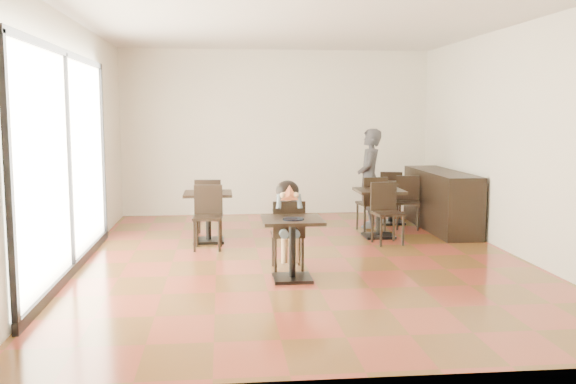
{
  "coord_description": "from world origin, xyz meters",
  "views": [
    {
      "loc": [
        -1.09,
        -8.55,
        1.99
      ],
      "look_at": [
        -0.26,
        -0.6,
        1.0
      ],
      "focal_mm": 40.0,
      "sensor_mm": 36.0,
      "label": 1
    }
  ],
  "objects": [
    {
      "name": "chair_mid_a",
      "position": [
        1.42,
        1.95,
        0.47
      ],
      "size": [
        0.47,
        0.47,
        0.93
      ],
      "primitive_type": null,
      "rotation": [
        0.0,
        0.0,
        3.28
      ],
      "color": "black",
      "rests_on": "floor"
    },
    {
      "name": "pizza_slice",
      "position": [
        -0.26,
        -0.74,
        0.98
      ],
      "size": [
        0.26,
        0.2,
        0.06
      ],
      "primitive_type": null,
      "color": "#E9C16F",
      "rests_on": "child"
    },
    {
      "name": "child_chair",
      "position": [
        -0.26,
        -0.55,
        0.45
      ],
      "size": [
        0.4,
        0.4,
        0.9
      ],
      "primitive_type": null,
      "rotation": [
        0.0,
        0.0,
        3.14
      ],
      "color": "black",
      "rests_on": "floor"
    },
    {
      "name": "adult_patron",
      "position": [
        1.48,
        2.35,
        0.86
      ],
      "size": [
        0.56,
        0.71,
        1.72
      ],
      "primitive_type": "imported",
      "rotation": [
        0.0,
        0.0,
        -1.84
      ],
      "color": "#38383C",
      "rests_on": "floor"
    },
    {
      "name": "cafe_table_left",
      "position": [
        -1.3,
        1.3,
        0.39
      ],
      "size": [
        0.77,
        0.77,
        0.77
      ],
      "primitive_type": null,
      "rotation": [
        0.0,
        0.0,
        -0.06
      ],
      "color": "black",
      "rests_on": "floor"
    },
    {
      "name": "wall_front",
      "position": [
        0.0,
        -4.0,
        1.6
      ],
      "size": [
        6.0,
        0.01,
        3.2
      ],
      "primitive_type": "cube",
      "color": "beige",
      "rests_on": "floor"
    },
    {
      "name": "child_table",
      "position": [
        -0.26,
        -1.1,
        0.37
      ],
      "size": [
        0.71,
        0.71,
        0.75
      ],
      "primitive_type": null,
      "color": "black",
      "rests_on": "floor"
    },
    {
      "name": "floor",
      "position": [
        0.0,
        0.0,
        0.0
      ],
      "size": [
        6.0,
        8.0,
        0.01
      ],
      "primitive_type": "cube",
      "color": "maroon",
      "rests_on": "ground"
    },
    {
      "name": "chair_left_b",
      "position": [
        -1.3,
        0.75,
        0.47
      ],
      "size": [
        0.44,
        0.44,
        0.93
      ],
      "primitive_type": null,
      "rotation": [
        0.0,
        0.0,
        -0.06
      ],
      "color": "black",
      "rests_on": "floor"
    },
    {
      "name": "ceiling",
      "position": [
        0.0,
        0.0,
        3.2
      ],
      "size": [
        6.0,
        8.0,
        0.01
      ],
      "primitive_type": "cube",
      "color": "silver",
      "rests_on": "floor"
    },
    {
      "name": "service_counter",
      "position": [
        2.65,
        2.0,
        0.5
      ],
      "size": [
        0.6,
        2.4,
        1.0
      ],
      "primitive_type": "cube",
      "color": "black",
      "rests_on": "floor"
    },
    {
      "name": "plate",
      "position": [
        -0.26,
        -1.2,
        0.75
      ],
      "size": [
        0.25,
        0.25,
        0.02
      ],
      "primitive_type": "cylinder",
      "color": "black",
      "rests_on": "child_table"
    },
    {
      "name": "child",
      "position": [
        -0.26,
        -0.55,
        0.57
      ],
      "size": [
        0.4,
        0.57,
        1.13
      ],
      "primitive_type": null,
      "color": "slate",
      "rests_on": "child_chair"
    },
    {
      "name": "cafe_table_mid",
      "position": [
        1.42,
        1.4,
        0.39
      ],
      "size": [
        0.82,
        0.82,
        0.77
      ],
      "primitive_type": null,
      "rotation": [
        0.0,
        0.0,
        0.14
      ],
      "color": "black",
      "rests_on": "floor"
    },
    {
      "name": "chair_left_a",
      "position": [
        -1.3,
        1.85,
        0.47
      ],
      "size": [
        0.44,
        0.44,
        0.93
      ],
      "primitive_type": null,
      "rotation": [
        0.0,
        0.0,
        3.08
      ],
      "color": "black",
      "rests_on": "floor"
    },
    {
      "name": "chair_back_a",
      "position": [
        2.1,
        3.2,
        0.45
      ],
      "size": [
        0.5,
        0.5,
        0.9
      ],
      "primitive_type": null,
      "rotation": [
        0.0,
        0.0,
        2.87
      ],
      "color": "black",
      "rests_on": "floor"
    },
    {
      "name": "wall_left",
      "position": [
        -3.0,
        0.0,
        1.6
      ],
      "size": [
        0.01,
        8.0,
        3.2
      ],
      "primitive_type": "cube",
      "color": "beige",
      "rests_on": "floor"
    },
    {
      "name": "storefront_window",
      "position": [
        -2.97,
        -0.5,
        1.4
      ],
      "size": [
        0.04,
        4.5,
        2.6
      ],
      "primitive_type": "cube",
      "color": "white",
      "rests_on": "floor"
    },
    {
      "name": "chair_mid_b",
      "position": [
        1.42,
        0.85,
        0.47
      ],
      "size": [
        0.47,
        0.47,
        0.93
      ],
      "primitive_type": null,
      "rotation": [
        0.0,
        0.0,
        0.14
      ],
      "color": "black",
      "rests_on": "floor"
    },
    {
      "name": "wall_right",
      "position": [
        3.0,
        0.0,
        1.6
      ],
      "size": [
        0.01,
        8.0,
        3.2
      ],
      "primitive_type": "cube",
      "color": "beige",
      "rests_on": "floor"
    },
    {
      "name": "wall_back",
      "position": [
        0.0,
        4.0,
        1.6
      ],
      "size": [
        6.0,
        0.01,
        3.2
      ],
      "primitive_type": "cube",
      "color": "beige",
      "rests_on": "floor"
    },
    {
      "name": "chair_back_b",
      "position": [
        2.1,
        2.1,
        0.45
      ],
      "size": [
        0.5,
        0.5,
        0.9
      ],
      "primitive_type": null,
      "rotation": [
        0.0,
        0.0,
        -0.27
      ],
      "color": "black",
      "rests_on": "floor"
    },
    {
      "name": "cafe_table_back",
      "position": [
        1.95,
        2.65,
        0.37
      ],
      "size": [
        0.87,
        0.87,
        0.75
      ],
      "primitive_type": null,
      "rotation": [
        0.0,
        0.0,
        -0.27
      ],
      "color": "black",
      "rests_on": "floor"
    }
  ]
}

